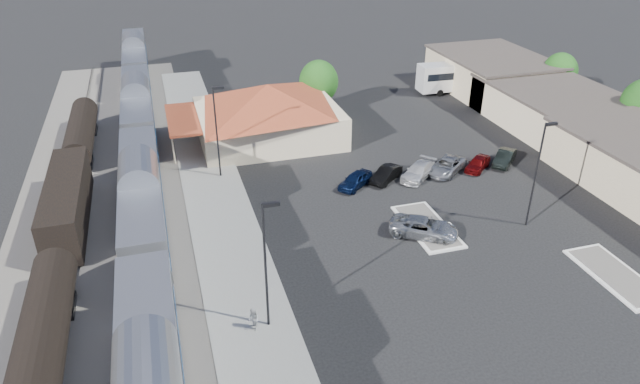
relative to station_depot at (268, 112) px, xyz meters
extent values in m
plane|color=black|center=(4.56, -24.00, -3.13)|extent=(280.00, 280.00, 0.00)
cube|color=#4C4944|center=(-16.44, -16.00, -3.07)|extent=(16.00, 100.00, 0.12)
cube|color=gray|center=(-7.44, -18.00, -3.04)|extent=(5.50, 92.00, 0.18)
cube|color=silver|center=(-13.44, -16.85, -0.08)|extent=(3.00, 20.00, 5.00)
cube|color=black|center=(-13.44, -16.85, -2.83)|extent=(2.20, 16.00, 0.60)
cube|color=silver|center=(-13.44, 4.15, -0.08)|extent=(3.00, 20.00, 5.00)
cube|color=black|center=(-13.44, 4.15, -2.83)|extent=(2.20, 16.00, 0.60)
cube|color=silver|center=(-13.44, 25.15, -0.08)|extent=(3.00, 20.00, 5.00)
cube|color=black|center=(-13.44, 25.15, -2.83)|extent=(2.20, 16.00, 0.60)
cylinder|color=black|center=(-19.44, -29.22, -1.03)|extent=(2.80, 14.00, 2.80)
cube|color=black|center=(-19.44, -29.22, -2.83)|extent=(2.20, 12.00, 0.60)
cube|color=black|center=(-19.44, -13.22, -0.93)|extent=(2.80, 14.00, 3.60)
cube|color=black|center=(-19.44, -13.22, -2.83)|extent=(2.20, 12.00, 0.60)
cylinder|color=black|center=(-19.44, 2.78, -1.03)|extent=(2.80, 14.00, 2.80)
cube|color=black|center=(-19.44, 2.78, -2.83)|extent=(2.20, 12.00, 0.60)
cube|color=beige|center=(0.06, 0.00, -1.33)|extent=(15.00, 12.00, 3.60)
pyramid|color=maroon|center=(0.06, 0.00, 1.77)|extent=(15.30, 12.24, 2.60)
cube|color=maroon|center=(-9.04, 0.00, 0.17)|extent=(3.20, 9.60, 0.25)
cube|color=#C6B28C|center=(32.56, -6.00, -1.13)|extent=(12.00, 18.00, 4.00)
cube|color=#3F3833|center=(32.56, -6.00, 1.02)|extent=(12.40, 18.40, 0.30)
cube|color=#C6B28C|center=(32.56, 8.00, -0.88)|extent=(12.00, 16.00, 4.50)
cube|color=#3F3833|center=(32.56, 8.00, 1.52)|extent=(12.40, 16.40, 0.30)
cube|color=silver|center=(8.56, -22.00, -3.06)|extent=(3.30, 7.50, 0.15)
cube|color=#4C4944|center=(8.56, -22.00, -2.97)|extent=(2.70, 6.90, 0.10)
cube|color=silver|center=(18.56, -32.00, -3.06)|extent=(3.30, 7.50, 0.15)
cube|color=#4C4944|center=(18.56, -32.00, -2.97)|extent=(2.70, 6.90, 0.10)
cylinder|color=black|center=(-6.44, -30.00, 1.37)|extent=(0.16, 0.16, 9.00)
cube|color=black|center=(-5.94, -30.00, 5.72)|extent=(1.00, 0.25, 0.22)
cylinder|color=black|center=(-6.44, -8.00, 1.37)|extent=(0.16, 0.16, 9.00)
cube|color=black|center=(-5.94, -8.00, 5.72)|extent=(1.00, 0.25, 0.22)
cylinder|color=black|center=(16.56, -24.00, 1.37)|extent=(0.16, 0.16, 9.00)
cube|color=black|center=(17.06, -24.00, 5.72)|extent=(1.00, 0.25, 0.22)
cylinder|color=#382314|center=(38.56, -12.00, -1.70)|extent=(0.30, 0.30, 2.86)
cylinder|color=#382314|center=(38.56, 2.00, -1.86)|extent=(0.30, 0.30, 2.55)
ellipsoid|color=#1A4513|center=(38.56, 2.00, 0.64)|extent=(4.41, 4.41, 4.87)
cylinder|color=#382314|center=(7.56, 6.00, -1.77)|extent=(0.30, 0.30, 2.73)
ellipsoid|color=#1A4513|center=(7.56, 6.00, 0.90)|extent=(4.71, 4.71, 5.21)
imported|color=#AAADB2|center=(7.69, -23.06, -2.37)|extent=(5.94, 5.17, 1.52)
cube|color=white|center=(28.56, 8.72, -0.93)|extent=(12.39, 3.04, 3.49)
cube|color=black|center=(28.56, 8.72, -0.51)|extent=(11.40, 3.05, 0.92)
cylinder|color=black|center=(32.83, 7.39, -2.67)|extent=(0.93, 0.34, 0.92)
cylinder|color=black|center=(32.90, 9.79, -2.67)|extent=(0.93, 0.34, 0.92)
cylinder|color=black|center=(24.83, 7.64, -2.67)|extent=(0.93, 0.34, 0.92)
cylinder|color=black|center=(24.91, 10.04, -2.67)|extent=(0.93, 0.34, 0.92)
imported|color=silver|center=(-7.43, -30.23, -2.15)|extent=(0.80, 0.92, 1.59)
imported|color=#0B193B|center=(5.30, -13.56, -2.43)|extent=(4.26, 3.81, 1.40)
imported|color=black|center=(8.50, -13.26, -2.46)|extent=(4.08, 3.66, 1.34)
imported|color=white|center=(11.70, -13.56, -2.43)|extent=(4.97, 4.63, 1.41)
imported|color=#909398|center=(14.90, -13.26, -2.43)|extent=(5.39, 4.91, 1.40)
imported|color=maroon|center=(18.10, -13.56, -2.48)|extent=(3.95, 3.62, 1.31)
imported|color=black|center=(21.30, -13.26, -2.43)|extent=(4.09, 4.02, 1.40)
camera|label=1|loc=(-11.30, -57.68, 21.64)|focal=32.00mm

